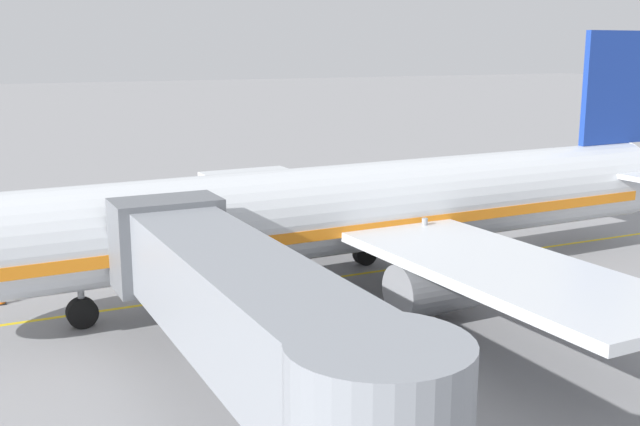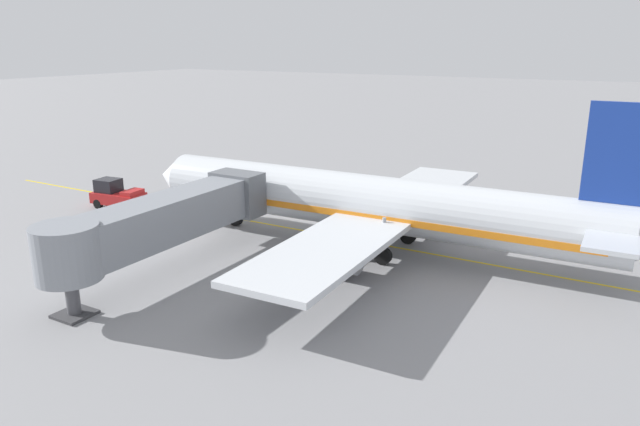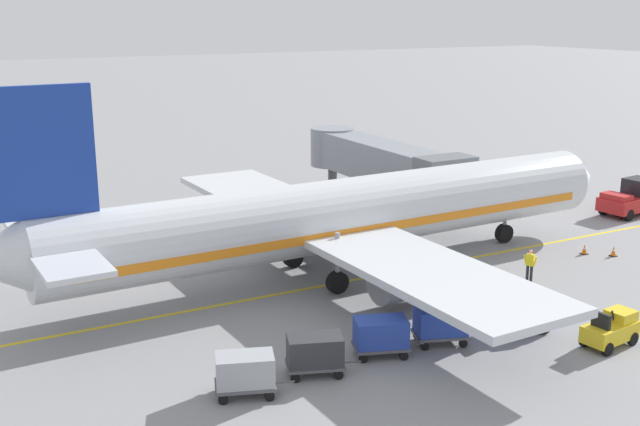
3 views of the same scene
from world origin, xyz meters
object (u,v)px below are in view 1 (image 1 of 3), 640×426
(baggage_cart_second_in_train, at_px, (334,212))
(baggage_cart_tail_end, at_px, (423,201))
(baggage_cart_front, at_px, (286,216))
(jet_bridge, at_px, (244,308))
(baggage_tug_trailing, at_px, (213,225))
(baggage_cart_third_in_train, at_px, (381,206))
(parked_airliner, at_px, (359,210))
(safety_cone_nose_right, at_px, (1,297))
(baggage_tug_lead, at_px, (156,218))
(ground_crew_wing_walker, at_px, (142,252))

(baggage_cart_second_in_train, relative_size, baggage_cart_tail_end, 1.00)
(baggage_cart_front, bearing_deg, baggage_cart_second_in_train, -93.70)
(jet_bridge, relative_size, baggage_cart_front, 5.60)
(baggage_tug_trailing, bearing_deg, jet_bridge, 163.88)
(baggage_cart_third_in_train, bearing_deg, baggage_tug_trailing, 86.20)
(parked_airliner, relative_size, baggage_cart_front, 12.59)
(baggage_tug_trailing, height_order, safety_cone_nose_right, baggage_tug_trailing)
(safety_cone_nose_right, bearing_deg, baggage_cart_front, -68.04)
(parked_airliner, bearing_deg, baggage_tug_trailing, 16.37)
(baggage_tug_lead, bearing_deg, baggage_cart_tail_end, -102.12)
(baggage_cart_second_in_train, bearing_deg, baggage_tug_trailing, 82.71)
(baggage_tug_trailing, relative_size, ground_crew_wing_walker, 1.59)
(baggage_cart_third_in_train, relative_size, safety_cone_nose_right, 5.02)
(baggage_tug_trailing, relative_size, baggage_cart_second_in_train, 0.91)
(baggage_cart_tail_end, bearing_deg, baggage_tug_trailing, 88.27)
(baggage_tug_trailing, relative_size, baggage_cart_third_in_train, 0.91)
(baggage_cart_front, xyz_separation_m, baggage_cart_tail_end, (0.29, -8.97, 0.00))
(baggage_tug_lead, bearing_deg, parked_airliner, -158.06)
(baggage_cart_front, relative_size, baggage_cart_tail_end, 1.00)
(baggage_tug_lead, distance_m, ground_crew_wing_walker, 8.00)
(baggage_cart_second_in_train, height_order, baggage_cart_tail_end, same)
(jet_bridge, xyz_separation_m, baggage_cart_second_in_train, (19.82, -12.69, -2.51))
(baggage_cart_second_in_train, bearing_deg, baggage_cart_tail_end, -85.61)
(parked_airliner, bearing_deg, baggage_cart_second_in_train, -21.30)
(baggage_tug_trailing, xyz_separation_m, baggage_cart_second_in_train, (-0.86, -6.71, 0.24))
(baggage_cart_third_in_train, distance_m, baggage_cart_tail_end, 3.01)
(baggage_cart_second_in_train, distance_m, ground_crew_wing_walker, 12.20)
(jet_bridge, relative_size, baggage_tug_lead, 6.30)
(parked_airliner, distance_m, baggage_tug_trailing, 11.02)
(baggage_tug_lead, distance_m, baggage_cart_front, 7.08)
(baggage_cart_tail_end, bearing_deg, parked_airliner, 135.31)
(parked_airliner, distance_m, baggage_tug_lead, 14.40)
(baggage_tug_lead, distance_m, baggage_tug_trailing, 3.65)
(baggage_cart_front, distance_m, baggage_cart_second_in_train, 2.85)
(baggage_tug_trailing, bearing_deg, ground_crew_wing_walker, 133.98)
(ground_crew_wing_walker, bearing_deg, baggage_cart_second_in_train, -71.63)
(baggage_cart_second_in_train, bearing_deg, baggage_tug_lead, 67.54)
(baggage_tug_trailing, xyz_separation_m, baggage_cart_front, (-0.67, -3.86, 0.24))
(baggage_tug_lead, bearing_deg, baggage_tug_trailing, -141.46)
(jet_bridge, xyz_separation_m, baggage_tug_lead, (23.54, -3.70, -2.75))
(baggage_cart_third_in_train, bearing_deg, jet_bridge, 141.71)
(baggage_tug_trailing, height_order, baggage_cart_third_in_train, baggage_tug_trailing)
(baggage_tug_trailing, bearing_deg, baggage_cart_tail_end, -91.73)
(jet_bridge, distance_m, baggage_cart_tail_end, 27.78)
(baggage_cart_second_in_train, bearing_deg, ground_crew_wing_walker, 108.37)
(baggage_tug_trailing, distance_m, baggage_cart_tail_end, 12.84)
(baggage_tug_trailing, relative_size, safety_cone_nose_right, 4.54)
(parked_airliner, xyz_separation_m, baggage_cart_tail_end, (9.91, -9.81, -2.24))
(jet_bridge, bearing_deg, baggage_tug_lead, -8.94)
(baggage_tug_trailing, height_order, ground_crew_wing_walker, ground_crew_wing_walker)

